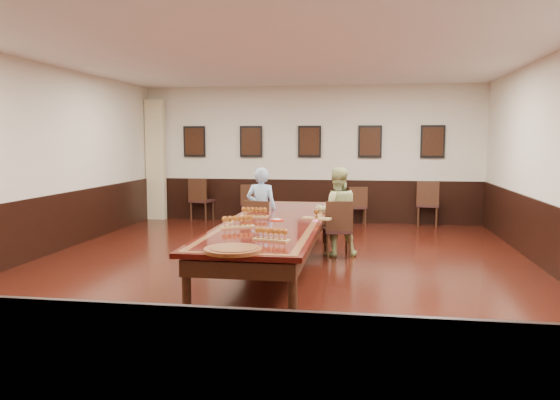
% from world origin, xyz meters
% --- Properties ---
extents(floor, '(8.00, 10.00, 0.02)m').
position_xyz_m(floor, '(0.00, 0.00, -0.01)').
color(floor, black).
rests_on(floor, ground).
extents(ceiling, '(8.00, 10.00, 0.02)m').
position_xyz_m(ceiling, '(0.00, 0.00, 3.21)').
color(ceiling, white).
rests_on(ceiling, floor).
extents(wall_back, '(8.00, 0.02, 3.20)m').
position_xyz_m(wall_back, '(0.00, 5.01, 1.60)').
color(wall_back, beige).
rests_on(wall_back, floor).
extents(wall_front, '(8.00, 0.02, 3.20)m').
position_xyz_m(wall_front, '(0.00, -5.01, 1.60)').
color(wall_front, beige).
rests_on(wall_front, floor).
extents(wall_left, '(0.02, 10.00, 3.20)m').
position_xyz_m(wall_left, '(-4.01, 0.00, 1.60)').
color(wall_left, beige).
rests_on(wall_left, floor).
extents(chair_man, '(0.47, 0.51, 0.92)m').
position_xyz_m(chair_man, '(-0.46, 1.20, 0.46)').
color(chair_man, black).
rests_on(chair_man, floor).
extents(chair_woman, '(0.52, 0.56, 0.95)m').
position_xyz_m(chair_woman, '(0.87, 1.12, 0.47)').
color(chair_woman, black).
rests_on(chair_woman, floor).
extents(spare_chair_a, '(0.57, 0.61, 1.02)m').
position_xyz_m(spare_chair_a, '(-2.58, 4.78, 0.51)').
color(spare_chair_a, black).
rests_on(spare_chair_a, floor).
extents(spare_chair_b, '(0.51, 0.54, 0.89)m').
position_xyz_m(spare_chair_b, '(-1.41, 4.78, 0.45)').
color(spare_chair_b, black).
rests_on(spare_chair_b, floor).
extents(spare_chair_c, '(0.47, 0.50, 0.89)m').
position_xyz_m(spare_chair_c, '(1.13, 4.63, 0.44)').
color(spare_chair_c, black).
rests_on(spare_chair_c, floor).
extents(spare_chair_d, '(0.55, 0.59, 1.02)m').
position_xyz_m(spare_chair_d, '(2.71, 4.71, 0.51)').
color(spare_chair_d, black).
rests_on(spare_chair_d, floor).
extents(person_man, '(0.57, 0.40, 1.47)m').
position_xyz_m(person_man, '(-0.45, 1.30, 0.73)').
color(person_man, '#4C88BF').
rests_on(person_man, floor).
extents(person_woman, '(0.83, 0.70, 1.48)m').
position_xyz_m(person_woman, '(0.85, 1.22, 0.74)').
color(person_woman, '#C1C97D').
rests_on(person_woman, floor).
extents(pink_phone, '(0.08, 0.15, 0.01)m').
position_xyz_m(pink_phone, '(0.60, 0.01, 0.76)').
color(pink_phone, '#FA539E').
rests_on(pink_phone, conference_table).
extents(curtain, '(0.45, 0.18, 2.90)m').
position_xyz_m(curtain, '(-3.75, 4.82, 1.45)').
color(curtain, beige).
rests_on(curtain, floor).
extents(wainscoting, '(8.00, 10.00, 1.00)m').
position_xyz_m(wainscoting, '(0.00, 0.00, 0.50)').
color(wainscoting, black).
rests_on(wainscoting, floor).
extents(conference_table, '(1.40, 5.00, 0.76)m').
position_xyz_m(conference_table, '(0.00, 0.00, 0.61)').
color(conference_table, black).
rests_on(conference_table, floor).
extents(posters, '(6.14, 0.04, 0.74)m').
position_xyz_m(posters, '(0.00, 4.94, 1.90)').
color(posters, black).
rests_on(posters, wall_back).
extents(flight_a, '(0.43, 0.14, 0.16)m').
position_xyz_m(flight_a, '(-0.36, 0.28, 0.82)').
color(flight_a, '#9C7841').
rests_on(flight_a, conference_table).
extents(flight_b, '(0.45, 0.24, 0.16)m').
position_xyz_m(flight_b, '(0.60, 0.21, 0.83)').
color(flight_b, '#9C7841').
rests_on(flight_b, conference_table).
extents(flight_c, '(0.46, 0.35, 0.17)m').
position_xyz_m(flight_c, '(-0.38, -0.75, 0.83)').
color(flight_c, '#9C7841').
rests_on(flight_c, conference_table).
extents(flight_d, '(0.46, 0.25, 0.16)m').
position_xyz_m(flight_d, '(0.23, -1.64, 0.83)').
color(flight_d, '#9C7841').
rests_on(flight_d, conference_table).
extents(red_plate_grp, '(0.20, 0.20, 0.03)m').
position_xyz_m(red_plate_grp, '(0.04, -0.01, 0.76)').
color(red_plate_grp, red).
rests_on(red_plate_grp, conference_table).
extents(carved_platter, '(0.77, 0.77, 0.05)m').
position_xyz_m(carved_platter, '(-0.06, -2.32, 0.77)').
color(carved_platter, '#582711').
rests_on(carved_platter, conference_table).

